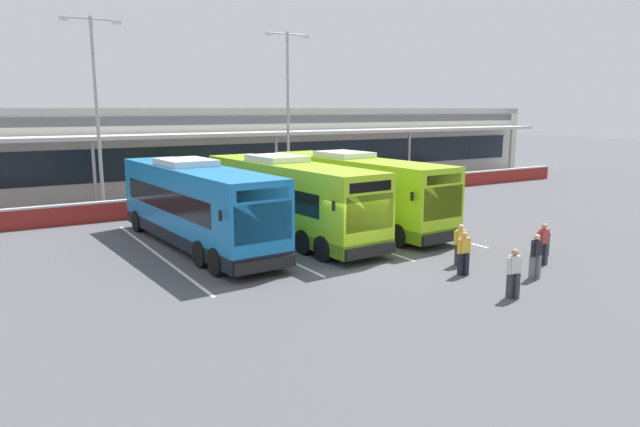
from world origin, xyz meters
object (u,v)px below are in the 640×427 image
object	(u,v)px
pedestrian_approaching_bus	(464,252)
lamp_post_west	(96,103)
coach_bus_left_centre	(288,199)
pedestrian_in_dark_coat	(460,243)
pedestrian_with_handbag	(543,243)
pedestrian_near_bin	(514,272)
coach_bus_leftmost	(196,206)
lamp_post_centre	(288,104)
pedestrian_child	(536,255)
litter_bin	(543,244)
coach_bus_centre	(355,192)

from	to	relation	value
pedestrian_approaching_bus	lamp_post_west	size ratio (longest dim) A/B	0.15
pedestrian_approaching_bus	lamp_post_west	distance (m)	22.64
coach_bus_left_centre	pedestrian_in_dark_coat	bearing A→B (deg)	-67.80
pedestrian_in_dark_coat	pedestrian_approaching_bus	distance (m)	1.34
pedestrian_with_handbag	pedestrian_near_bin	world-z (taller)	same
coach_bus_leftmost	lamp_post_centre	bearing A→B (deg)	46.21
pedestrian_with_handbag	pedestrian_child	size ratio (longest dim) A/B	1.00
pedestrian_with_handbag	pedestrian_near_bin	size ratio (longest dim) A/B	1.00
pedestrian_with_handbag	litter_bin	world-z (taller)	pedestrian_with_handbag
coach_bus_centre	pedestrian_approaching_bus	size ratio (longest dim) A/B	7.57
coach_bus_centre	lamp_post_west	distance (m)	15.68
pedestrian_near_bin	lamp_post_west	distance (m)	24.90
lamp_post_west	coach_bus_left_centre	bearing A→B (deg)	-61.62
coach_bus_centre	litter_bin	world-z (taller)	coach_bus_centre
pedestrian_in_dark_coat	litter_bin	size ratio (longest dim) A/B	1.74
coach_bus_left_centre	litter_bin	distance (m)	11.35
pedestrian_near_bin	lamp_post_west	xyz separation A→B (m)	(-7.94, 22.97, 5.42)
lamp_post_west	lamp_post_centre	world-z (taller)	same
pedestrian_in_dark_coat	pedestrian_near_bin	size ratio (longest dim) A/B	1.00
pedestrian_in_dark_coat	lamp_post_west	distance (m)	22.08
pedestrian_with_handbag	lamp_post_west	xyz separation A→B (m)	(-12.16, 20.84, 5.43)
pedestrian_near_bin	litter_bin	size ratio (longest dim) A/B	1.74
pedestrian_in_dark_coat	pedestrian_child	xyz separation A→B (m)	(1.02, -2.65, 0.00)
pedestrian_child	coach_bus_left_centre	bearing A→B (deg)	111.89
coach_bus_left_centre	pedestrian_child	distance (m)	11.44
litter_bin	coach_bus_left_centre	bearing A→B (deg)	130.67
pedestrian_near_bin	pedestrian_approaching_bus	world-z (taller)	same
coach_bus_left_centre	pedestrian_with_handbag	distance (m)	11.30
coach_bus_centre	pedestrian_with_handbag	world-z (taller)	coach_bus_centre
pedestrian_with_handbag	lamp_post_centre	distance (m)	21.60
coach_bus_leftmost	pedestrian_with_handbag	size ratio (longest dim) A/B	7.57
pedestrian_in_dark_coat	lamp_post_centre	distance (m)	20.29
pedestrian_near_bin	pedestrian_with_handbag	bearing A→B (deg)	26.86
coach_bus_left_centre	lamp_post_west	world-z (taller)	lamp_post_west
lamp_post_west	pedestrian_child	bearing A→B (deg)	-64.67
pedestrian_child	pedestrian_approaching_bus	xyz separation A→B (m)	(-1.88, 1.63, 0.00)
pedestrian_near_bin	coach_bus_left_centre	bearing A→B (deg)	98.90
pedestrian_with_handbag	pedestrian_child	bearing A→B (deg)	-149.09
pedestrian_near_bin	lamp_post_centre	world-z (taller)	lamp_post_centre
pedestrian_in_dark_coat	pedestrian_near_bin	bearing A→B (deg)	-110.76
pedestrian_with_handbag	pedestrian_approaching_bus	bearing A→B (deg)	171.33
lamp_post_west	coach_bus_leftmost	bearing A→B (deg)	-80.77
pedestrian_with_handbag	pedestrian_near_bin	xyz separation A→B (m)	(-4.21, -2.13, 0.02)
coach_bus_left_centre	litter_bin	size ratio (longest dim) A/B	13.19
coach_bus_leftmost	pedestrian_child	distance (m)	13.95
coach_bus_leftmost	pedestrian_approaching_bus	xyz separation A→B (m)	(6.71, -9.32, -0.91)
pedestrian_child	litter_bin	bearing A→B (deg)	33.22
pedestrian_with_handbag	lamp_post_west	world-z (taller)	lamp_post_west
pedestrian_in_dark_coat	pedestrian_child	size ratio (longest dim) A/B	1.00
coach_bus_left_centre	pedestrian_near_bin	bearing A→B (deg)	-81.10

